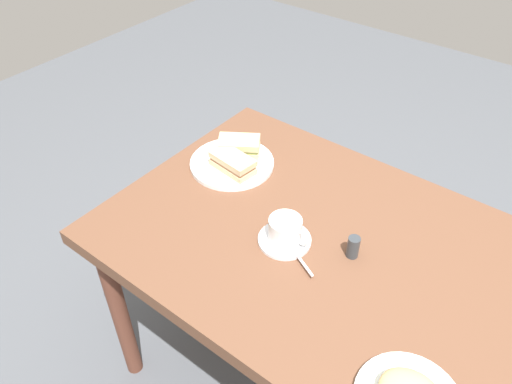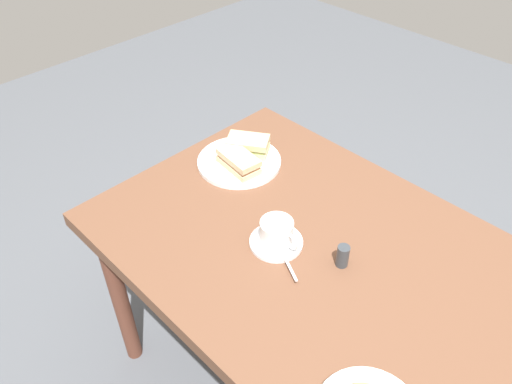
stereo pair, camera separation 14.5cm
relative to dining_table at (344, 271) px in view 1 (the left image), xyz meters
name	(u,v)px [view 1 (the left image)]	position (x,y,z in m)	size (l,w,h in m)	color
dining_table	(344,271)	(0.00, 0.00, 0.00)	(1.33, 0.83, 0.72)	brown
sandwich_plate	(232,163)	(-0.48, 0.11, 0.08)	(0.27, 0.27, 0.01)	white
sandwich_front	(233,163)	(-0.45, 0.08, 0.11)	(0.15, 0.09, 0.05)	tan
sandwich_back	(239,146)	(-0.49, 0.16, 0.11)	(0.15, 0.14, 0.05)	#D2BB83
coffee_saucer	(285,240)	(-0.16, -0.07, 0.08)	(0.14, 0.14, 0.01)	white
coffee_cup	(286,229)	(-0.15, -0.07, 0.12)	(0.12, 0.09, 0.07)	white
spoon	(299,258)	(-0.08, -0.10, 0.08)	(0.09, 0.05, 0.01)	silver
salt_shaker	(353,247)	(0.01, 0.00, 0.10)	(0.03, 0.03, 0.06)	#33383D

